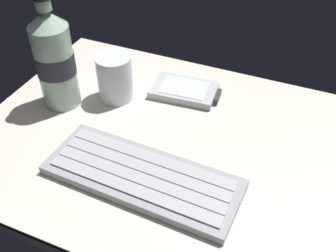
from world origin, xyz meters
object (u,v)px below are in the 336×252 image
at_px(juice_cup, 115,79).
at_px(water_bottle, 55,59).
at_px(keyboard, 142,176).
at_px(handheld_device, 185,90).

bearing_deg(juice_cup, water_bottle, -147.93).
height_order(keyboard, water_bottle, water_bottle).
distance_m(juice_cup, water_bottle, 0.11).
bearing_deg(water_bottle, handheld_device, 29.52).
bearing_deg(handheld_device, juice_cup, -152.42).
height_order(juice_cup, water_bottle, water_bottle).
xyz_separation_m(keyboard, water_bottle, (-0.22, 0.12, 0.08)).
xyz_separation_m(keyboard, juice_cup, (-0.13, 0.17, 0.03)).
height_order(keyboard, handheld_device, keyboard).
xyz_separation_m(keyboard, handheld_device, (-0.02, 0.23, -0.00)).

